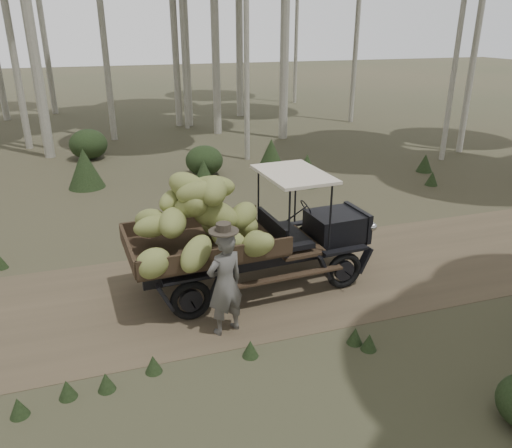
# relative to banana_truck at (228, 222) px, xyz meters

# --- Properties ---
(ground) EXTENTS (120.00, 120.00, 0.00)m
(ground) POSITION_rel_banana_truck_xyz_m (-1.59, 0.03, -1.49)
(ground) COLOR #473D2B
(ground) RESTS_ON ground
(dirt_track) EXTENTS (70.00, 4.00, 0.01)m
(dirt_track) POSITION_rel_banana_truck_xyz_m (-1.59, 0.03, -1.48)
(dirt_track) COLOR brown
(dirt_track) RESTS_ON ground
(banana_truck) EXTENTS (5.18, 2.62, 2.62)m
(banana_truck) POSITION_rel_banana_truck_xyz_m (0.00, 0.00, 0.00)
(banana_truck) COLOR black
(banana_truck) RESTS_ON ground
(farmer) EXTENTS (0.80, 0.65, 2.06)m
(farmer) POSITION_rel_banana_truck_xyz_m (-0.43, -1.40, -0.51)
(farmer) COLOR #55524D
(farmer) RESTS_ON ground
(undergrowth) EXTENTS (23.61, 24.41, 1.32)m
(undergrowth) POSITION_rel_banana_truck_xyz_m (-3.63, 1.34, -0.95)
(undergrowth) COLOR #233319
(undergrowth) RESTS_ON ground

